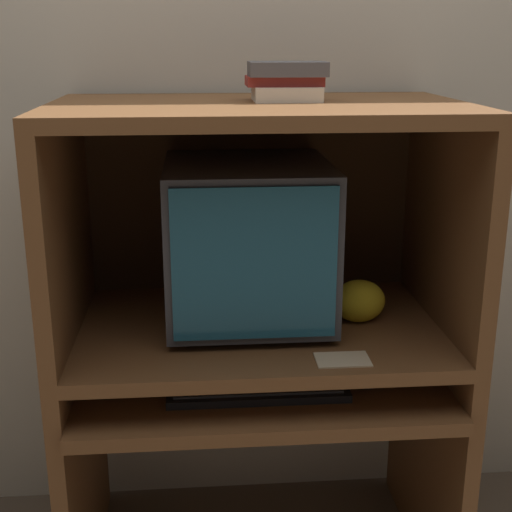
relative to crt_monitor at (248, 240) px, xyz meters
name	(u,v)px	position (x,y,z in m)	size (l,w,h in m)	color
wall_back	(248,109)	(0.03, 0.34, 0.32)	(6.00, 0.06, 2.60)	beige
desk_base	(260,449)	(0.03, -0.09, -0.58)	(1.04, 0.68, 0.63)	brown
desk_monitor_shelf	(259,333)	(0.03, -0.04, -0.25)	(1.04, 0.66, 0.13)	brown
hutch_upper	(258,176)	(0.03, -0.01, 0.18)	(1.04, 0.66, 0.59)	brown
crt_monitor	(248,240)	(0.00, 0.00, 0.00)	(0.43, 0.47, 0.43)	#333338
keyboard	(257,388)	(0.01, -0.20, -0.34)	(0.46, 0.15, 0.03)	black
mouse	(367,383)	(0.30, -0.20, -0.34)	(0.06, 0.04, 0.03)	black
snack_bag	(359,301)	(0.30, -0.05, -0.17)	(0.14, 0.11, 0.12)	gold
book_stack	(286,82)	(0.10, -0.01, 0.42)	(0.20, 0.15, 0.10)	beige
paper_card	(343,360)	(0.21, -0.29, -0.22)	(0.13, 0.08, 0.00)	#CCB28C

